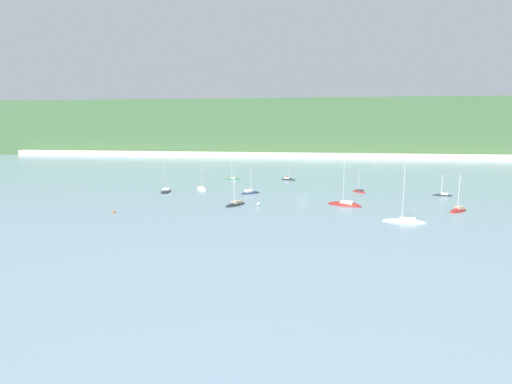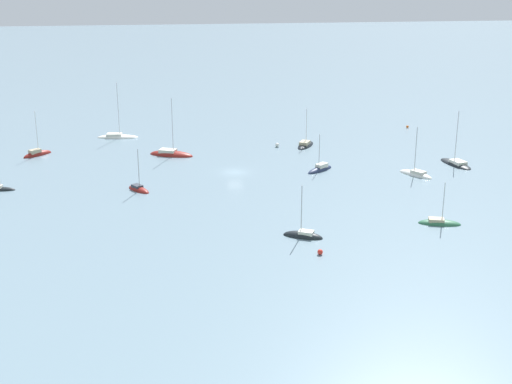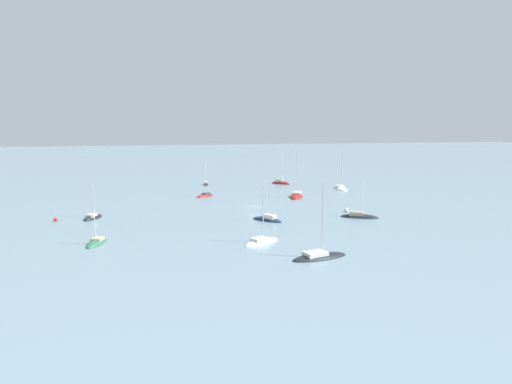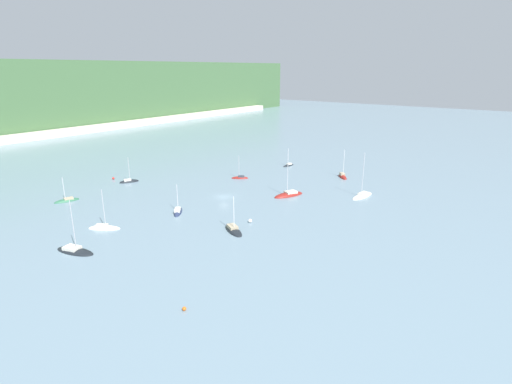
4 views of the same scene
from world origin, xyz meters
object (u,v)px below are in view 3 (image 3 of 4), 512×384
sailboat_1 (261,242)px  mooring_buoy_1 (56,219)px  sailboat_0 (319,257)px  sailboat_2 (268,220)px  sailboat_7 (281,183)px  mooring_buoy_2 (346,210)px  sailboat_4 (93,218)px  sailboat_3 (205,196)px  sailboat_10 (206,184)px  sailboat_5 (96,243)px  sailboat_8 (341,189)px  sailboat_6 (359,217)px  sailboat_9 (296,197)px

sailboat_1 → mooring_buoy_1: size_ratio=12.92×
sailboat_0 → sailboat_2: 26.15m
sailboat_0 → sailboat_7: 80.87m
sailboat_0 → mooring_buoy_2: (31.23, -17.25, 0.33)m
sailboat_1 → mooring_buoy_1: (24.68, 32.86, 0.27)m
sailboat_4 → mooring_buoy_2: bearing=-69.5°
sailboat_1 → sailboat_2: sailboat_1 is taller
sailboat_1 → sailboat_3: size_ratio=1.20×
sailboat_1 → mooring_buoy_2: size_ratio=11.00×
sailboat_7 → sailboat_10: bearing=-139.4°
sailboat_5 → sailboat_8: size_ratio=0.56×
mooring_buoy_1 → sailboat_2: bearing=-102.4°
sailboat_4 → mooring_buoy_2: sailboat_4 is taller
sailboat_2 → sailboat_6: (-0.81, -17.80, -0.01)m
sailboat_5 → mooring_buoy_1: size_ratio=9.68×
sailboat_1 → mooring_buoy_2: 31.32m
sailboat_0 → sailboat_1: bearing=105.1°
sailboat_3 → sailboat_5: size_ratio=1.11×
sailboat_0 → sailboat_2: size_ratio=1.41×
sailboat_10 → sailboat_5: bearing=-13.9°
sailboat_9 → sailboat_4: bearing=-46.3°
sailboat_5 → mooring_buoy_1: 21.56m
sailboat_2 → sailboat_8: size_ratio=0.60×
sailboat_1 → mooring_buoy_1: 41.10m
sailboat_5 → sailboat_7: size_ratio=0.73×
sailboat_0 → sailboat_1: sailboat_0 is taller
sailboat_3 → sailboat_8: (5.46, -37.62, 0.01)m
sailboat_0 → mooring_buoy_2: bearing=46.5°
sailboat_2 → mooring_buoy_2: (5.09, -17.71, 0.31)m
sailboat_2 → sailboat_7: sailboat_7 is taller
sailboat_5 → sailboat_9: sailboat_9 is taller
sailboat_7 → mooring_buoy_1: (-44.61, 55.41, 0.24)m
sailboat_9 → mooring_buoy_1: size_ratio=16.88×
sailboat_10 → sailboat_4: bearing=-24.0°
sailboat_0 → sailboat_7: (79.07, -16.98, 0.02)m
sailboat_10 → mooring_buoy_2: sailboat_10 is taller
sailboat_2 → sailboat_8: sailboat_8 is taller
sailboat_10 → mooring_buoy_1: (-47.48, 33.58, 0.26)m
sailboat_2 → mooring_buoy_1: size_ratio=10.42×
sailboat_1 → sailboat_3: sailboat_1 is taller
sailboat_9 → sailboat_10: bearing=-124.9°
sailboat_4 → sailboat_6: sailboat_6 is taller
sailboat_2 → sailboat_1: bearing=123.2°
sailboat_2 → mooring_buoy_1: 38.86m
sailboat_4 → sailboat_9: size_ratio=0.67×
sailboat_8 → mooring_buoy_1: (-29.74, 68.09, 0.26)m
sailboat_2 → sailboat_10: size_ratio=1.13×
sailboat_2 → sailboat_6: bearing=-132.0°
sailboat_10 → mooring_buoy_2: bearing=29.9°
sailboat_0 → sailboat_4: sailboat_0 is taller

